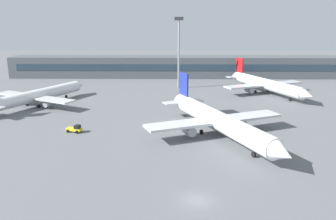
# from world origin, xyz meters

# --- Properties ---
(ground_plane) EXTENTS (400.00, 400.00, 0.00)m
(ground_plane) POSITION_xyz_m (0.00, 40.00, 0.00)
(ground_plane) COLOR slate
(terminal_building) EXTENTS (148.30, 12.13, 9.00)m
(terminal_building) POSITION_xyz_m (0.00, 109.46, 4.50)
(terminal_building) COLOR #4C5156
(terminal_building) RESTS_ON ground_plane
(airplane_near) EXTENTS (31.95, 44.41, 11.61)m
(airplane_near) POSITION_xyz_m (6.46, 28.78, 3.54)
(airplane_near) COLOR white
(airplane_near) RESTS_ON ground_plane
(airplane_mid) EXTENTS (26.90, 37.14, 9.98)m
(airplane_mid) POSITION_xyz_m (-43.94, 56.41, 3.04)
(airplane_mid) COLOR white
(airplane_mid) RESTS_ON ground_plane
(airplane_far) EXTENTS (29.09, 40.41, 10.58)m
(airplane_far) POSITION_xyz_m (28.46, 74.35, 3.23)
(airplane_far) COLOR silver
(airplane_far) RESTS_ON ground_plane
(baggage_tug_yellow) EXTENTS (3.88, 2.64, 1.75)m
(baggage_tug_yellow) POSITION_xyz_m (-26.11, 31.03, 0.80)
(baggage_tug_yellow) COLOR yellow
(baggage_tug_yellow) RESTS_ON ground_plane
(floodlight_tower_west) EXTENTS (3.20, 0.80, 25.75)m
(floodlight_tower_west) POSITION_xyz_m (-1.58, 83.94, 14.90)
(floodlight_tower_west) COLOR gray
(floodlight_tower_west) RESTS_ON ground_plane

